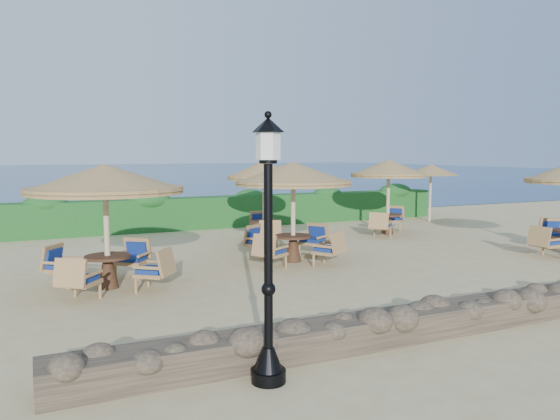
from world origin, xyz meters
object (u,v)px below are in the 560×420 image
object	(u,v)px
cafe_set_1	(293,191)
cafe_set_3	(264,184)
lamp_post	(268,261)
extra_parasol	(431,170)
cafe_set_0	(106,198)
cafe_set_4	(388,178)

from	to	relation	value
cafe_set_1	cafe_set_3	distance (m)	3.14
lamp_post	cafe_set_3	xyz separation A→B (m)	(4.14, 9.88, 0.36)
lamp_post	extra_parasol	bearing A→B (deg)	43.60
lamp_post	cafe_set_0	xyz separation A→B (m)	(-1.20, 5.85, 0.38)
lamp_post	cafe_set_0	bearing A→B (deg)	101.60
cafe_set_1	cafe_set_3	bearing A→B (deg)	81.08
lamp_post	cafe_set_4	xyz separation A→B (m)	(8.91, 9.86, 0.44)
cafe_set_0	cafe_set_1	xyz separation A→B (m)	(4.86, 0.92, -0.04)
cafe_set_1	cafe_set_4	distance (m)	6.10
extra_parasol	cafe_set_3	distance (m)	8.72
cafe_set_3	extra_parasol	bearing A→B (deg)	14.05
cafe_set_1	cafe_set_4	xyz separation A→B (m)	(5.26, 3.08, 0.10)
lamp_post	cafe_set_0	world-z (taller)	lamp_post
lamp_post	cafe_set_3	world-z (taller)	lamp_post
lamp_post	cafe_set_1	bearing A→B (deg)	61.68
cafe_set_0	lamp_post	bearing A→B (deg)	-78.40
cafe_set_0	cafe_set_4	distance (m)	10.88
cafe_set_1	cafe_set_4	world-z (taller)	same
extra_parasol	cafe_set_1	world-z (taller)	cafe_set_1
lamp_post	extra_parasol	size ratio (longest dim) A/B	1.38
lamp_post	cafe_set_4	size ratio (longest dim) A/B	1.22
lamp_post	cafe_set_4	bearing A→B (deg)	47.88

